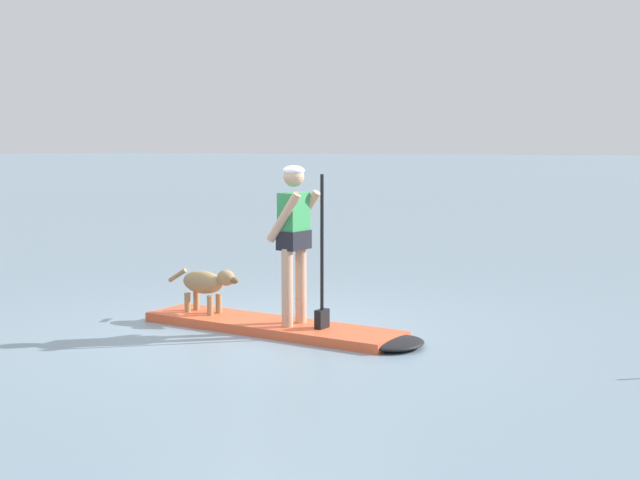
{
  "coord_description": "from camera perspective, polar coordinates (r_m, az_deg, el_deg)",
  "views": [
    {
      "loc": [
        5.33,
        -7.47,
        1.99
      ],
      "look_at": [
        0.0,
        1.0,
        0.9
      ],
      "focal_mm": 48.12,
      "sensor_mm": 36.0,
      "label": 1
    }
  ],
  "objects": [
    {
      "name": "person_paddler",
      "position": [
        9.05,
        -1.66,
        0.44
      ],
      "size": [
        0.6,
        0.47,
        1.7
      ],
      "color": "tan",
      "rests_on": "paddleboard"
    },
    {
      "name": "dog",
      "position": [
        9.86,
        -7.58,
        -2.88
      ],
      "size": [
        1.02,
        0.22,
        0.52
      ],
      "color": "#997A51",
      "rests_on": "paddleboard"
    },
    {
      "name": "ground_plane",
      "position": [
        9.4,
        -3.27,
        -6.03
      ],
      "size": [
        400.0,
        400.0,
        0.0
      ],
      "primitive_type": "plane",
      "color": "gray"
    },
    {
      "name": "paddleboard",
      "position": [
        9.26,
        -2.12,
        -5.89
      ],
      "size": [
        3.31,
        0.72,
        0.1
      ],
      "color": "#E55933",
      "rests_on": "ground_plane"
    }
  ]
}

